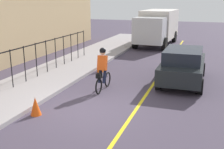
{
  "coord_description": "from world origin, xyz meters",
  "views": [
    {
      "loc": [
        -8.46,
        -3.81,
        3.79
      ],
      "look_at": [
        1.29,
        -0.48,
        1.0
      ],
      "focal_mm": 45.79,
      "sensor_mm": 36.0,
      "label": 1
    }
  ],
  "objects_px": {
    "traffic_cone_near": "(100,65)",
    "box_truck_background": "(158,26)",
    "patrol_sedan": "(183,65)",
    "traffic_cone_far": "(36,106)",
    "cyclist_lead": "(103,70)"
  },
  "relations": [
    {
      "from": "cyclist_lead",
      "to": "traffic_cone_far",
      "type": "height_order",
      "value": "cyclist_lead"
    },
    {
      "from": "patrol_sedan",
      "to": "cyclist_lead",
      "type": "bearing_deg",
      "value": 127.54
    },
    {
      "from": "cyclist_lead",
      "to": "patrol_sedan",
      "type": "xyz_separation_m",
      "value": [
        2.34,
        -3.03,
        -0.09
      ]
    },
    {
      "from": "patrol_sedan",
      "to": "traffic_cone_far",
      "type": "relative_size",
      "value": 7.05
    },
    {
      "from": "traffic_cone_near",
      "to": "patrol_sedan",
      "type": "bearing_deg",
      "value": -97.46
    },
    {
      "from": "patrol_sedan",
      "to": "traffic_cone_near",
      "type": "xyz_separation_m",
      "value": [
        0.56,
        4.27,
        -0.48
      ]
    },
    {
      "from": "cyclist_lead",
      "to": "traffic_cone_near",
      "type": "xyz_separation_m",
      "value": [
        2.9,
        1.24,
        -0.56
      ]
    },
    {
      "from": "cyclist_lead",
      "to": "box_truck_background",
      "type": "distance_m",
      "value": 12.91
    },
    {
      "from": "traffic_cone_near",
      "to": "traffic_cone_far",
      "type": "xyz_separation_m",
      "value": [
        -6.02,
        -0.04,
        -0.04
      ]
    },
    {
      "from": "cyclist_lead",
      "to": "patrol_sedan",
      "type": "height_order",
      "value": "cyclist_lead"
    },
    {
      "from": "cyclist_lead",
      "to": "box_truck_background",
      "type": "relative_size",
      "value": 0.27
    },
    {
      "from": "traffic_cone_near",
      "to": "traffic_cone_far",
      "type": "height_order",
      "value": "traffic_cone_near"
    },
    {
      "from": "box_truck_background",
      "to": "traffic_cone_far",
      "type": "relative_size",
      "value": 10.88
    },
    {
      "from": "traffic_cone_far",
      "to": "box_truck_background",
      "type": "bearing_deg",
      "value": -4.16
    },
    {
      "from": "traffic_cone_near",
      "to": "box_truck_background",
      "type": "bearing_deg",
      "value": -6.87
    }
  ]
}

